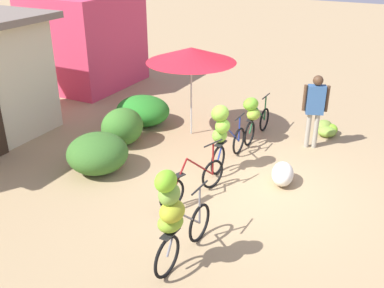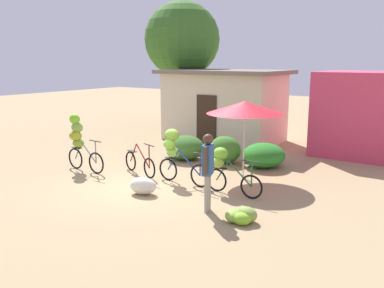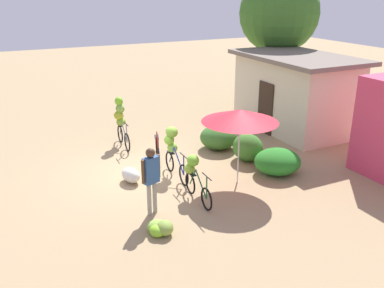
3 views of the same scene
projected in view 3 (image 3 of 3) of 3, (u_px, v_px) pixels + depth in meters
ground_plane at (142, 173)px, 13.00m from camera, size 60.00×60.00×0.00m
building_low at (295, 92)px, 16.60m from camera, size 5.15×3.19×2.95m
tree_behind_building at (279, 14)px, 18.80m from camera, size 3.57×3.57×6.08m
hedge_bush_front_left at (218, 137)px, 14.81m from camera, size 1.30×1.30×0.83m
hedge_bush_front_right at (248, 147)px, 13.79m from camera, size 1.09×0.95×0.89m
hedge_bush_mid at (278, 161)px, 12.84m from camera, size 1.34×1.45×0.76m
market_umbrella at (240, 116)px, 11.64m from camera, size 2.17×2.17×2.22m
bicycle_leftmost at (121, 118)px, 15.01m from camera, size 1.63×0.45×1.73m
bicycle_near_pile at (158, 149)px, 13.92m from camera, size 1.62×0.57×1.00m
bicycle_center_loaded at (173, 147)px, 12.60m from camera, size 1.73×0.42×1.49m
bicycle_by_shop at (194, 173)px, 11.25m from camera, size 1.62×0.48×1.17m
banana_pile_on_ground at (159, 228)px, 9.75m from camera, size 0.76×0.67×0.33m
produce_sack at (131, 175)px, 12.30m from camera, size 0.79×0.60×0.44m
person_vendor at (151, 174)px, 10.28m from camera, size 0.32×0.55×1.77m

